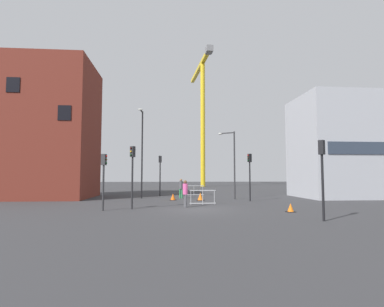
{
  "coord_description": "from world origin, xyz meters",
  "views": [
    {
      "loc": [
        -1.98,
        -19.13,
        2.2
      ],
      "look_at": [
        0.0,
        5.28,
        3.96
      ],
      "focal_mm": 28.1,
      "sensor_mm": 36.0,
      "label": 1
    }
  ],
  "objects_px": {
    "construction_crane": "(202,102)",
    "traffic_light_near": "(104,172)",
    "pedestrian_walking": "(181,187)",
    "traffic_light_verge": "(160,169)",
    "traffic_light_crosswalk": "(132,167)",
    "pedestrian_waiting": "(185,191)",
    "traffic_cone_by_barrier": "(291,208)",
    "traffic_cone_on_verge": "(200,197)",
    "streetlamp_short": "(232,159)",
    "traffic_light_far": "(322,166)",
    "traffic_cone_orange": "(173,197)",
    "streetlamp_tall": "(142,148)",
    "traffic_light_median": "(250,169)"
  },
  "relations": [
    {
      "from": "construction_crane",
      "to": "traffic_light_near",
      "type": "distance_m",
      "value": 43.29
    },
    {
      "from": "construction_crane",
      "to": "pedestrian_walking",
      "type": "bearing_deg",
      "value": -100.5
    },
    {
      "from": "traffic_light_verge",
      "to": "construction_crane",
      "type": "bearing_deg",
      "value": 74.28
    },
    {
      "from": "traffic_light_verge",
      "to": "traffic_light_crosswalk",
      "type": "xyz_separation_m",
      "value": [
        -1.51,
        -11.73,
        -0.08
      ]
    },
    {
      "from": "pedestrian_waiting",
      "to": "traffic_cone_by_barrier",
      "type": "bearing_deg",
      "value": -26.73
    },
    {
      "from": "construction_crane",
      "to": "traffic_cone_by_barrier",
      "type": "height_order",
      "value": "construction_crane"
    },
    {
      "from": "traffic_cone_by_barrier",
      "to": "traffic_cone_on_verge",
      "type": "bearing_deg",
      "value": 117.63
    },
    {
      "from": "traffic_light_crosswalk",
      "to": "pedestrian_waiting",
      "type": "distance_m",
      "value": 3.95
    },
    {
      "from": "streetlamp_short",
      "to": "traffic_cone_by_barrier",
      "type": "height_order",
      "value": "streetlamp_short"
    },
    {
      "from": "traffic_light_far",
      "to": "traffic_cone_orange",
      "type": "bearing_deg",
      "value": 118.97
    },
    {
      "from": "traffic_light_near",
      "to": "traffic_cone_on_verge",
      "type": "relative_size",
      "value": 5.23
    },
    {
      "from": "traffic_cone_by_barrier",
      "to": "traffic_light_far",
      "type": "bearing_deg",
      "value": -87.87
    },
    {
      "from": "streetlamp_tall",
      "to": "pedestrian_waiting",
      "type": "bearing_deg",
      "value": -65.39
    },
    {
      "from": "traffic_light_crosswalk",
      "to": "traffic_light_near",
      "type": "distance_m",
      "value": 1.86
    },
    {
      "from": "streetlamp_short",
      "to": "traffic_light_crosswalk",
      "type": "bearing_deg",
      "value": -137.87
    },
    {
      "from": "traffic_light_median",
      "to": "streetlamp_tall",
      "type": "bearing_deg",
      "value": 159.12
    },
    {
      "from": "streetlamp_short",
      "to": "traffic_light_far",
      "type": "distance_m",
      "value": 13.45
    },
    {
      "from": "pedestrian_waiting",
      "to": "streetlamp_tall",
      "type": "bearing_deg",
      "value": 114.61
    },
    {
      "from": "traffic_light_median",
      "to": "traffic_light_verge",
      "type": "distance_m",
      "value": 10.12
    },
    {
      "from": "traffic_light_far",
      "to": "pedestrian_walking",
      "type": "xyz_separation_m",
      "value": [
        -6.18,
        14.76,
        -1.53
      ]
    },
    {
      "from": "traffic_light_median",
      "to": "traffic_light_crosswalk",
      "type": "relative_size",
      "value": 0.98
    },
    {
      "from": "traffic_light_near",
      "to": "streetlamp_tall",
      "type": "bearing_deg",
      "value": 80.92
    },
    {
      "from": "streetlamp_tall",
      "to": "traffic_light_near",
      "type": "height_order",
      "value": "streetlamp_tall"
    },
    {
      "from": "streetlamp_tall",
      "to": "traffic_light_near",
      "type": "bearing_deg",
      "value": -99.08
    },
    {
      "from": "traffic_light_near",
      "to": "streetlamp_short",
      "type": "bearing_deg",
      "value": 39.59
    },
    {
      "from": "traffic_light_median",
      "to": "traffic_light_far",
      "type": "bearing_deg",
      "value": -87.35
    },
    {
      "from": "traffic_light_median",
      "to": "pedestrian_walking",
      "type": "relative_size",
      "value": 2.17
    },
    {
      "from": "traffic_light_crosswalk",
      "to": "traffic_light_far",
      "type": "relative_size",
      "value": 1.05
    },
    {
      "from": "traffic_light_verge",
      "to": "traffic_cone_on_verge",
      "type": "height_order",
      "value": "traffic_light_verge"
    },
    {
      "from": "streetlamp_tall",
      "to": "traffic_light_near",
      "type": "distance_m",
      "value": 9.93
    },
    {
      "from": "traffic_light_median",
      "to": "traffic_cone_on_verge",
      "type": "xyz_separation_m",
      "value": [
        -4.1,
        1.08,
        -2.37
      ]
    },
    {
      "from": "streetlamp_tall",
      "to": "traffic_light_verge",
      "type": "distance_m",
      "value": 3.92
    },
    {
      "from": "construction_crane",
      "to": "streetlamp_short",
      "type": "distance_m",
      "value": 33.82
    },
    {
      "from": "streetlamp_tall",
      "to": "traffic_light_crosswalk",
      "type": "height_order",
      "value": "streetlamp_tall"
    },
    {
      "from": "construction_crane",
      "to": "pedestrian_walking",
      "type": "distance_m",
      "value": 34.08
    },
    {
      "from": "traffic_light_crosswalk",
      "to": "traffic_light_median",
      "type": "bearing_deg",
      "value": 29.33
    },
    {
      "from": "traffic_light_crosswalk",
      "to": "traffic_cone_by_barrier",
      "type": "distance_m",
      "value": 10.2
    },
    {
      "from": "traffic_light_far",
      "to": "traffic_cone_on_verge",
      "type": "xyz_separation_m",
      "value": [
        -4.61,
        12.13,
        -2.3
      ]
    },
    {
      "from": "traffic_cone_on_verge",
      "to": "pedestrian_walking",
      "type": "bearing_deg",
      "value": 120.83
    },
    {
      "from": "traffic_light_far",
      "to": "traffic_cone_on_verge",
      "type": "distance_m",
      "value": 13.18
    },
    {
      "from": "traffic_light_median",
      "to": "pedestrian_waiting",
      "type": "xyz_separation_m",
      "value": [
        -5.74,
        -4.39,
        -1.6
      ]
    },
    {
      "from": "streetlamp_tall",
      "to": "streetlamp_short",
      "type": "distance_m",
      "value": 8.57
    },
    {
      "from": "traffic_light_crosswalk",
      "to": "traffic_light_verge",
      "type": "bearing_deg",
      "value": 82.65
    },
    {
      "from": "traffic_light_median",
      "to": "traffic_cone_orange",
      "type": "bearing_deg",
      "value": 166.51
    },
    {
      "from": "traffic_light_far",
      "to": "traffic_cone_on_verge",
      "type": "relative_size",
      "value": 5.8
    },
    {
      "from": "construction_crane",
      "to": "traffic_light_verge",
      "type": "relative_size",
      "value": 5.99
    },
    {
      "from": "construction_crane",
      "to": "traffic_light_near",
      "type": "bearing_deg",
      "value": -105.28
    },
    {
      "from": "pedestrian_walking",
      "to": "traffic_cone_on_verge",
      "type": "xyz_separation_m",
      "value": [
        1.57,
        -2.62,
        -0.77
      ]
    },
    {
      "from": "streetlamp_tall",
      "to": "traffic_light_far",
      "type": "distance_m",
      "value": 17.81
    },
    {
      "from": "traffic_light_verge",
      "to": "traffic_light_far",
      "type": "distance_m",
      "value": 19.43
    }
  ]
}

